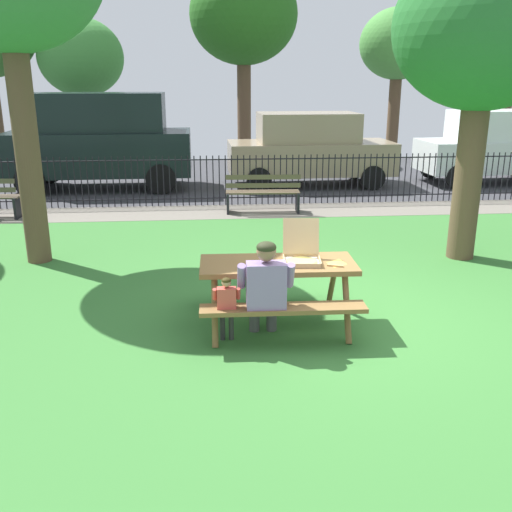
{
  "coord_description": "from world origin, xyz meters",
  "views": [
    {
      "loc": [
        -1.69,
        -6.38,
        2.81
      ],
      "look_at": [
        -1.12,
        0.21,
        0.75
      ],
      "focal_mm": 40.16,
      "sensor_mm": 36.0,
      "label": 1
    }
  ],
  "objects_px": {
    "parked_car_left": "(310,148)",
    "far_tree_midright": "(398,46)",
    "picnic_table_foreground": "(278,276)",
    "parked_car_center": "(492,146)",
    "tree_by_fence": "(484,31)",
    "far_tree_right": "(511,64)",
    "child_at_table": "(227,303)",
    "parked_car_far_left": "(99,139)",
    "pizza_slice_on_table": "(337,263)",
    "adult_at_table": "(265,287)",
    "far_tree_midleft": "(81,59)",
    "far_tree_center": "(244,16)",
    "pizza_box_open": "(302,254)",
    "park_bench_center": "(263,194)"
  },
  "relations": [
    {
      "from": "parked_car_left",
      "to": "far_tree_midright",
      "type": "bearing_deg",
      "value": 54.47
    },
    {
      "from": "picnic_table_foreground",
      "to": "parked_car_center",
      "type": "distance_m",
      "value": 11.58
    },
    {
      "from": "parked_car_left",
      "to": "tree_by_fence",
      "type": "bearing_deg",
      "value": -78.83
    },
    {
      "from": "far_tree_right",
      "to": "child_at_table",
      "type": "bearing_deg",
      "value": -125.53
    },
    {
      "from": "child_at_table",
      "to": "parked_car_far_left",
      "type": "bearing_deg",
      "value": 106.91
    },
    {
      "from": "pizza_slice_on_table",
      "to": "adult_at_table",
      "type": "height_order",
      "value": "adult_at_table"
    },
    {
      "from": "tree_by_fence",
      "to": "parked_car_far_left",
      "type": "relative_size",
      "value": 1.0
    },
    {
      "from": "adult_at_table",
      "to": "parked_car_far_left",
      "type": "distance_m",
      "value": 10.23
    },
    {
      "from": "far_tree_midleft",
      "to": "far_tree_center",
      "type": "height_order",
      "value": "far_tree_center"
    },
    {
      "from": "pizza_box_open",
      "to": "parked_car_left",
      "type": "distance_m",
      "value": 9.27
    },
    {
      "from": "picnic_table_foreground",
      "to": "parked_car_center",
      "type": "height_order",
      "value": "parked_car_center"
    },
    {
      "from": "parked_car_left",
      "to": "far_tree_center",
      "type": "xyz_separation_m",
      "value": [
        -1.38,
        5.83,
        3.86
      ]
    },
    {
      "from": "picnic_table_foreground",
      "to": "far_tree_right",
      "type": "relative_size",
      "value": 0.4
    },
    {
      "from": "far_tree_midleft",
      "to": "parked_car_center",
      "type": "bearing_deg",
      "value": -25.69
    },
    {
      "from": "picnic_table_foreground",
      "to": "parked_car_left",
      "type": "height_order",
      "value": "parked_car_left"
    },
    {
      "from": "parked_car_far_left",
      "to": "parked_car_left",
      "type": "bearing_deg",
      "value": -0.01
    },
    {
      "from": "pizza_slice_on_table",
      "to": "parked_car_center",
      "type": "bearing_deg",
      "value": 55.17
    },
    {
      "from": "adult_at_table",
      "to": "parked_car_far_left",
      "type": "bearing_deg",
      "value": 109.22
    },
    {
      "from": "adult_at_table",
      "to": "parked_car_left",
      "type": "bearing_deg",
      "value": 77.23
    },
    {
      "from": "tree_by_fence",
      "to": "far_tree_midleft",
      "type": "distance_m",
      "value": 15.07
    },
    {
      "from": "pizza_slice_on_table",
      "to": "park_bench_center",
      "type": "distance_m",
      "value": 6.06
    },
    {
      "from": "tree_by_fence",
      "to": "parked_car_far_left",
      "type": "height_order",
      "value": "tree_by_fence"
    },
    {
      "from": "picnic_table_foreground",
      "to": "park_bench_center",
      "type": "distance_m",
      "value": 5.94
    },
    {
      "from": "tree_by_fence",
      "to": "pizza_slice_on_table",
      "type": "bearing_deg",
      "value": -136.45
    },
    {
      "from": "picnic_table_foreground",
      "to": "parked_car_far_left",
      "type": "distance_m",
      "value": 9.83
    },
    {
      "from": "far_tree_right",
      "to": "parked_car_center",
      "type": "bearing_deg",
      "value": -119.78
    },
    {
      "from": "far_tree_center",
      "to": "far_tree_midright",
      "type": "height_order",
      "value": "far_tree_center"
    },
    {
      "from": "parked_car_center",
      "to": "far_tree_center",
      "type": "relative_size",
      "value": 0.6
    },
    {
      "from": "pizza_slice_on_table",
      "to": "park_bench_center",
      "type": "height_order",
      "value": "park_bench_center"
    },
    {
      "from": "pizza_box_open",
      "to": "parked_car_center",
      "type": "height_order",
      "value": "parked_car_center"
    },
    {
      "from": "far_tree_midleft",
      "to": "picnic_table_foreground",
      "type": "bearing_deg",
      "value": -71.51
    },
    {
      "from": "far_tree_right",
      "to": "picnic_table_foreground",
      "type": "bearing_deg",
      "value": -124.9
    },
    {
      "from": "picnic_table_foreground",
      "to": "child_at_table",
      "type": "distance_m",
      "value": 0.81
    },
    {
      "from": "far_tree_center",
      "to": "far_tree_right",
      "type": "relative_size",
      "value": 1.45
    },
    {
      "from": "pizza_box_open",
      "to": "adult_at_table",
      "type": "relative_size",
      "value": 0.45
    },
    {
      "from": "adult_at_table",
      "to": "parked_car_center",
      "type": "distance_m",
      "value": 12.1
    },
    {
      "from": "pizza_box_open",
      "to": "far_tree_midright",
      "type": "bearing_deg",
      "value": 68.55
    },
    {
      "from": "pizza_slice_on_table",
      "to": "adult_at_table",
      "type": "relative_size",
      "value": 0.26
    },
    {
      "from": "child_at_table",
      "to": "parked_car_center",
      "type": "bearing_deg",
      "value": 51.36
    },
    {
      "from": "adult_at_table",
      "to": "parked_car_left",
      "type": "height_order",
      "value": "parked_car_left"
    },
    {
      "from": "adult_at_table",
      "to": "child_at_table",
      "type": "xyz_separation_m",
      "value": [
        -0.42,
        -0.02,
        -0.16
      ]
    },
    {
      "from": "pizza_slice_on_table",
      "to": "far_tree_center",
      "type": "distance_m",
      "value": 15.62
    },
    {
      "from": "pizza_box_open",
      "to": "far_tree_center",
      "type": "bearing_deg",
      "value": 88.73
    },
    {
      "from": "picnic_table_foreground",
      "to": "far_tree_midleft",
      "type": "distance_m",
      "value": 16.04
    },
    {
      "from": "tree_by_fence",
      "to": "parked_car_center",
      "type": "distance_m",
      "value": 8.11
    },
    {
      "from": "pizza_box_open",
      "to": "child_at_table",
      "type": "distance_m",
      "value": 1.11
    },
    {
      "from": "picnic_table_foreground",
      "to": "far_tree_midright",
      "type": "height_order",
      "value": "far_tree_midright"
    },
    {
      "from": "parked_car_left",
      "to": "adult_at_table",
      "type": "bearing_deg",
      "value": -102.77
    },
    {
      "from": "parked_car_far_left",
      "to": "far_tree_midright",
      "type": "relative_size",
      "value": 0.9
    },
    {
      "from": "tree_by_fence",
      "to": "parked_car_far_left",
      "type": "distance_m",
      "value": 9.86
    }
  ]
}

